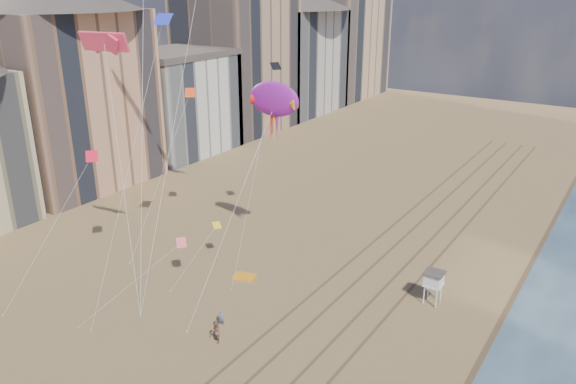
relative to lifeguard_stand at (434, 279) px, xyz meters
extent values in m
plane|color=#42301E|center=(10.30, 9.77, -2.44)|extent=(260.00, 260.00, 0.00)
cube|color=brown|center=(-9.90, -0.23, -2.43)|extent=(0.28, 120.00, 0.01)
cube|color=brown|center=(-7.50, -0.23, -2.43)|extent=(0.28, 120.00, 0.01)
cube|color=brown|center=(-4.70, -0.23, -2.43)|extent=(0.28, 120.00, 0.01)
cube|color=brown|center=(-2.50, -0.23, -2.43)|extent=(0.28, 120.00, 0.01)
cube|color=tan|center=(-54.20, 3.77, 9.56)|extent=(15.00, 20.00, 24.00)
cube|color=silver|center=(-53.70, 23.77, 5.56)|extent=(14.00, 18.00, 16.00)
cube|color=#473D38|center=(-53.70, 23.77, 14.06)|extent=(14.28, 18.36, 1.00)
cube|color=tan|center=(-54.70, 41.77, 11.56)|extent=(16.00, 20.00, 28.00)
cube|color=#BCB2A3|center=(-54.20, 61.77, 8.56)|extent=(15.00, 22.00, 22.00)
cube|color=tan|center=(-54.70, 83.77, 10.56)|extent=(16.00, 24.00, 26.00)
cylinder|color=silver|center=(-0.58, -0.58, -1.56)|extent=(0.12, 0.12, 1.75)
cylinder|color=silver|center=(0.58, -0.58, -1.56)|extent=(0.12, 0.12, 1.75)
cylinder|color=silver|center=(-0.58, 0.58, -1.56)|extent=(0.12, 0.12, 1.75)
cylinder|color=silver|center=(0.58, 0.58, -1.56)|extent=(0.12, 0.12, 1.75)
cube|color=silver|center=(0.00, 0.00, -0.54)|extent=(1.56, 1.56, 0.12)
cube|color=silver|center=(0.00, 0.00, 0.04)|extent=(1.46, 1.46, 1.07)
cube|color=#473D38|center=(0.00, 0.00, 0.68)|extent=(1.75, 1.75, 0.10)
cube|color=orange|center=(-17.12, -5.67, -2.32)|extent=(2.42, 1.89, 0.24)
ellipsoid|color=#8D1694|center=(-16.85, -0.64, 14.58)|extent=(5.02, 0.94, 2.98)
cone|color=red|center=(-18.65, -0.64, 14.36)|extent=(1.35, 1.12, 1.12)
cone|color=orange|center=(-15.06, -0.64, 14.36)|extent=(1.35, 1.12, 1.12)
cylinder|color=silver|center=(-16.19, -8.14, 5.51)|extent=(0.03, 0.03, 21.90)
imported|color=slate|center=(-13.75, -13.25, -1.70)|extent=(0.65, 0.59, 1.48)
imported|color=brown|center=(-12.57, -15.36, -1.50)|extent=(1.16, 1.09, 1.88)
cube|color=#F43655|center=(-25.48, -12.76, 20.41)|extent=(4.71, 1.58, 1.61)
plane|color=#FF4315|center=(-27.31, -0.95, 14.18)|extent=(1.79, 1.75, 0.78)
plane|color=#2434C3|center=(-21.57, -9.72, 22.19)|extent=(2.28, 2.19, 0.84)
plane|color=black|center=(-18.57, 2.19, 17.22)|extent=(1.60, 1.63, 0.61)
plane|color=red|center=(-29.69, -12.22, 9.71)|extent=(1.84, 1.87, 0.79)
plane|color=yellow|center=(-21.74, -4.13, 1.56)|extent=(1.38, 1.40, 0.43)
plane|color=#F45E68|center=(-21.91, -9.18, 1.57)|extent=(1.57, 1.59, 0.64)
camera|label=1|loc=(13.36, -44.27, 25.07)|focal=35.00mm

